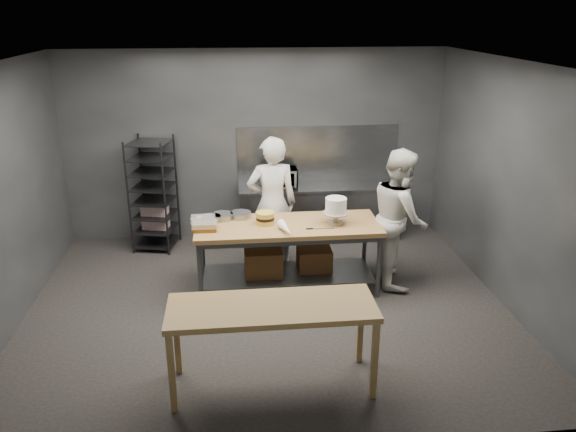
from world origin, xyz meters
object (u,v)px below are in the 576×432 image
at_px(layer_cake, 265,218).
at_px(microwave, 280,178).
at_px(speed_rack, 154,195).
at_px(chef_right, 399,217).
at_px(frosted_cake_stand, 336,207).
at_px(work_table, 287,248).
at_px(near_counter, 272,313).
at_px(chef_behind, 272,204).

bearing_deg(layer_cake, microwave, 78.34).
height_order(speed_rack, chef_right, chef_right).
bearing_deg(speed_rack, frosted_cake_stand, -33.15).
bearing_deg(work_table, layer_cake, 175.37).
relative_size(work_table, near_counter, 1.20).
distance_m(near_counter, chef_right, 2.83).
height_order(chef_right, frosted_cake_stand, chef_right).
bearing_deg(layer_cake, work_table, -4.63).
xyz_separation_m(chef_behind, microwave, (0.20, 1.01, 0.08)).
bearing_deg(microwave, chef_behind, -101.13).
bearing_deg(near_counter, microwave, 83.65).
bearing_deg(speed_rack, work_table, -39.83).
bearing_deg(near_counter, speed_rack, 112.79).
height_order(work_table, frosted_cake_stand, frosted_cake_stand).
relative_size(frosted_cake_stand, layer_cake, 1.47).
bearing_deg(layer_cake, near_counter, -92.14).
relative_size(near_counter, speed_rack, 1.14).
distance_m(speed_rack, frosted_cake_stand, 3.04).
relative_size(work_table, chef_behind, 1.24).
xyz_separation_m(near_counter, chef_behind, (0.22, 2.74, 0.15)).
height_order(chef_behind, chef_right, chef_behind).
xyz_separation_m(chef_right, microwave, (-1.46, 1.63, 0.12)).
height_order(work_table, speed_rack, speed_rack).
distance_m(work_table, microwave, 1.73).
bearing_deg(chef_right, frosted_cake_stand, 101.47).
distance_m(work_table, chef_right, 1.56).
distance_m(near_counter, microwave, 3.78).
distance_m(work_table, near_counter, 2.13).
bearing_deg(frosted_cake_stand, chef_right, 6.65).
xyz_separation_m(microwave, layer_cake, (-0.34, -1.64, -0.05)).
relative_size(near_counter, layer_cake, 8.37).
relative_size(chef_behind, layer_cake, 8.11).
xyz_separation_m(speed_rack, frosted_cake_stand, (2.53, -1.65, 0.29)).
relative_size(chef_right, layer_cake, 7.82).
xyz_separation_m(work_table, speed_rack, (-1.90, 1.58, 0.28)).
bearing_deg(speed_rack, chef_behind, -27.77).
bearing_deg(near_counter, frosted_cake_stand, 63.87).
xyz_separation_m(speed_rack, chef_right, (3.42, -1.55, 0.08)).
height_order(microwave, frosted_cake_stand, frosted_cake_stand).
bearing_deg(near_counter, work_table, 80.30).
bearing_deg(microwave, chef_right, -48.14).
distance_m(speed_rack, chef_behind, 1.99).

